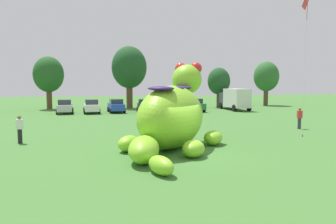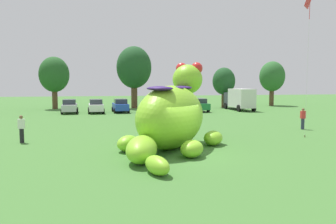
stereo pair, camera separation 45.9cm
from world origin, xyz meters
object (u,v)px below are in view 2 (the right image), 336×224
Objects in this scene: spectator_mid_field at (303,119)px; car_green at (199,105)px; car_black at (149,106)px; spectator_near_inflatable at (22,129)px; car_yellow at (172,105)px; car_silver at (70,106)px; box_truck at (239,99)px; car_blue at (120,106)px; car_white at (96,106)px; giant_inflatable_creature at (172,116)px.

car_green is at bearing 101.04° from spectator_mid_field.
spectator_near_inflatable is at bearing -118.73° from car_black.
car_yellow is at bearing 54.93° from spectator_near_inflatable.
car_black is 2.48× the size of spectator_near_inflatable.
box_truck is at bearing 0.73° from car_silver.
car_silver and car_blue have the same top height.
car_black is at bearing -11.29° from car_blue.
car_white is 9.66m from car_yellow.
car_blue is at bearing 6.79° from car_white.
spectator_mid_field is at bearing -60.24° from car_black.
car_green is (8.44, 22.70, -0.97)m from giant_inflatable_creature.
car_silver is 2.45× the size of spectator_near_inflatable.
car_white is 6.59m from car_black.
car_black is (9.76, -0.63, 0.00)m from car_silver.
car_yellow is 1.01× the size of car_green.
giant_inflatable_creature reaches higher than car_blue.
car_silver reaches higher than spectator_near_inflatable.
box_truck reaches higher than car_blue.
car_blue is 21.25m from spectator_near_inflatable.
box_truck reaches higher than spectator_near_inflatable.
car_green is 2.46× the size of spectator_mid_field.
car_black is 1.00× the size of car_yellow.
box_truck is at bearing 4.52° from car_yellow.
giant_inflatable_creature is 2.28× the size of car_blue.
spectator_mid_field is (-2.70, -18.43, -0.75)m from box_truck.
car_yellow is at bearing 176.63° from car_green.
spectator_near_inflatable is at bearing -101.54° from car_white.
car_yellow is 2.48× the size of spectator_mid_field.
giant_inflatable_creature is at bearing -71.28° from car_silver.
car_black is 12.77m from box_truck.
car_yellow and car_green have the same top height.
spectator_near_inflatable is 1.00× the size of spectator_mid_field.
car_blue is 0.66× the size of box_truck.
box_truck is 18.64m from spectator_mid_field.
giant_inflatable_creature is 23.54m from car_blue.
spectator_mid_field is at bearing 5.06° from spectator_near_inflatable.
spectator_near_inflatable is at bearing -174.94° from spectator_mid_field.
car_black and car_yellow have the same top height.
spectator_near_inflatable is (-4.02, -19.68, -0.01)m from car_white.
box_truck reaches higher than car_silver.
car_blue and car_black have the same top height.
giant_inflatable_creature is 27.78m from box_truck.
car_white is 0.99× the size of car_yellow.
car_white reaches higher than spectator_near_inflatable.
car_blue is 1.00× the size of car_black.
car_white is 0.99× the size of car_blue.
car_green is at bearing -4.27° from car_blue.
box_truck reaches higher than car_yellow.
giant_inflatable_creature is 12.99m from spectator_mid_field.
spectator_mid_field is at bearing -98.34° from box_truck.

